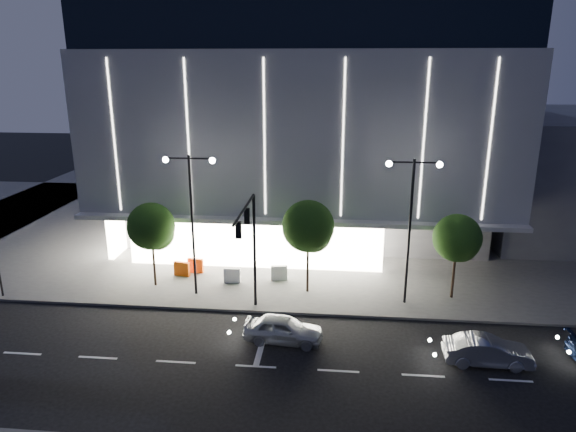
% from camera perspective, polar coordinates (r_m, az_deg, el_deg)
% --- Properties ---
extents(ground, '(160.00, 160.00, 0.00)m').
position_cam_1_polar(ground, '(27.64, -7.33, -14.34)').
color(ground, black).
rests_on(ground, ground).
extents(sidewalk_museum, '(70.00, 40.00, 0.15)m').
position_cam_1_polar(sidewalk_museum, '(49.11, 4.52, -0.07)').
color(sidewalk_museum, '#474747').
rests_on(sidewalk_museum, ground).
extents(museum, '(30.00, 25.80, 18.00)m').
position_cam_1_polar(museum, '(45.69, 2.17, 10.49)').
color(museum, '#4C4C51').
rests_on(museum, ground).
extents(annex_building, '(16.00, 20.00, 10.00)m').
position_cam_1_polar(annex_building, '(52.06, 28.51, 4.49)').
color(annex_building, '#4C4C51').
rests_on(annex_building, ground).
extents(traffic_mast, '(0.33, 5.89, 7.07)m').
position_cam_1_polar(traffic_mast, '(28.31, -4.26, -2.24)').
color(traffic_mast, black).
rests_on(traffic_mast, ground).
extents(street_lamp_west, '(3.16, 0.36, 9.00)m').
position_cam_1_polar(street_lamp_west, '(31.40, -10.69, 1.20)').
color(street_lamp_west, black).
rests_on(street_lamp_west, ground).
extents(street_lamp_east, '(3.16, 0.36, 9.00)m').
position_cam_1_polar(street_lamp_east, '(30.49, 13.49, 0.56)').
color(street_lamp_east, black).
rests_on(street_lamp_east, ground).
extents(tree_left, '(3.02, 3.02, 5.72)m').
position_cam_1_polar(tree_left, '(33.79, -14.90, -1.38)').
color(tree_left, black).
rests_on(tree_left, ground).
extents(tree_mid, '(3.25, 3.25, 6.15)m').
position_cam_1_polar(tree_mid, '(31.67, 2.29, -1.45)').
color(tree_mid, black).
rests_on(tree_mid, ground).
extents(tree_right, '(2.91, 2.91, 5.51)m').
position_cam_1_polar(tree_right, '(32.61, 18.29, -2.60)').
color(tree_right, black).
rests_on(tree_right, ground).
extents(car_lead, '(4.35, 2.10, 1.43)m').
position_cam_1_polar(car_lead, '(27.66, -0.53, -12.45)').
color(car_lead, '#B2B6BA').
rests_on(car_lead, ground).
extents(car_second, '(4.22, 1.55, 1.38)m').
position_cam_1_polar(car_second, '(27.63, 21.28, -13.80)').
color(car_second, '#A9ADB1').
rests_on(car_second, ground).
extents(barrier_a, '(1.12, 0.39, 1.00)m').
position_cam_1_polar(barrier_a, '(36.39, -10.24, -5.44)').
color(barrier_a, '#D3460B').
rests_on(barrier_a, sidewalk_museum).
extents(barrier_b, '(1.11, 0.29, 1.00)m').
position_cam_1_polar(barrier_b, '(34.43, -6.23, -6.57)').
color(barrier_b, white).
rests_on(barrier_b, sidewalk_museum).
extents(barrier_c, '(1.13, 0.45, 1.00)m').
position_cam_1_polar(barrier_c, '(35.99, -11.72, -5.78)').
color(barrier_c, '#E4500C').
rests_on(barrier_c, sidewalk_museum).
extents(barrier_d, '(1.13, 0.42, 1.00)m').
position_cam_1_polar(barrier_d, '(34.61, -0.99, -6.34)').
color(barrier_d, silver).
rests_on(barrier_d, sidewalk_museum).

